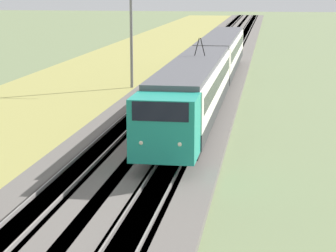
# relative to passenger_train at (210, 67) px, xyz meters

# --- Properties ---
(ballast_main) EXTENTS (240.00, 4.40, 0.30)m
(ballast_main) POSITION_rel_passenger_train_xyz_m (7.78, 3.81, -2.17)
(ballast_main) COLOR #605B56
(ballast_main) RESTS_ON ground
(ballast_adjacent) EXTENTS (240.00, 4.40, 0.30)m
(ballast_adjacent) POSITION_rel_passenger_train_xyz_m (7.78, 0.00, -2.17)
(ballast_adjacent) COLOR #605B56
(ballast_adjacent) RESTS_ON ground
(track_main) EXTENTS (240.00, 1.57, 0.45)m
(track_main) POSITION_rel_passenger_train_xyz_m (7.78, 3.81, -2.16)
(track_main) COLOR #4C4238
(track_main) RESTS_ON ground
(track_adjacent) EXTENTS (240.00, 1.57, 0.45)m
(track_adjacent) POSITION_rel_passenger_train_xyz_m (7.78, 0.00, -2.16)
(track_adjacent) COLOR #4C4238
(track_adjacent) RESTS_ON ground
(grass_verge) EXTENTS (240.00, 13.29, 0.12)m
(grass_verge) POSITION_rel_passenger_train_xyz_m (7.78, 10.67, -2.26)
(grass_verge) COLOR #99934C
(grass_verge) RESTS_ON ground
(passenger_train) EXTENTS (42.59, 2.88, 4.96)m
(passenger_train) POSITION_rel_passenger_train_xyz_m (0.00, 0.00, 0.00)
(passenger_train) COLOR teal
(passenger_train) RESTS_ON ground
(catenary_mast_mid) EXTENTS (0.22, 2.56, 8.82)m
(catenary_mast_mid) POSITION_rel_passenger_train_xyz_m (3.66, 6.48, 2.24)
(catenary_mast_mid) COLOR slate
(catenary_mast_mid) RESTS_ON ground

